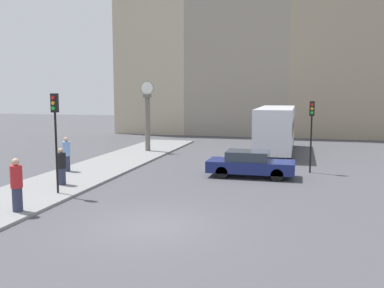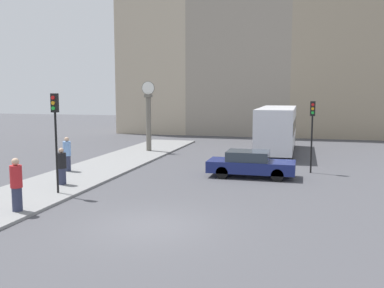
% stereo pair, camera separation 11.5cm
% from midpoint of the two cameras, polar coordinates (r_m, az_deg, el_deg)
% --- Properties ---
extents(ground_plane, '(120.00, 120.00, 0.00)m').
position_cam_midpoint_polar(ground_plane, '(13.89, -5.38, -10.79)').
color(ground_plane, '#47474C').
extents(sidewalk_corner, '(3.84, 24.59, 0.11)m').
position_cam_midpoint_polar(sidewalk_corner, '(25.47, -10.52, -2.59)').
color(sidewalk_corner, gray).
rests_on(sidewalk_corner, ground_plane).
extents(building_row, '(27.77, 5.00, 17.56)m').
position_cam_midpoint_polar(building_row, '(43.05, 9.23, 12.06)').
color(building_row, '#B7A88E').
rests_on(building_row, ground_plane).
extents(sedan_car, '(4.29, 1.77, 1.31)m').
position_cam_midpoint_polar(sedan_car, '(21.53, 7.95, -2.64)').
color(sedan_car, navy).
rests_on(sedan_car, ground_plane).
extents(bus_distant, '(2.37, 9.10, 3.16)m').
position_cam_midpoint_polar(bus_distant, '(30.23, 11.39, 2.19)').
color(bus_distant, silver).
rests_on(bus_distant, ground_plane).
extents(traffic_light_near, '(0.26, 0.24, 4.06)m').
position_cam_midpoint_polar(traffic_light_near, '(18.07, -17.58, 2.75)').
color(traffic_light_near, black).
rests_on(traffic_light_near, sidewalk_corner).
extents(traffic_light_far, '(0.26, 0.24, 3.75)m').
position_cam_midpoint_polar(traffic_light_far, '(23.05, 15.88, 2.86)').
color(traffic_light_far, black).
rests_on(traffic_light_far, ground_plane).
extents(street_clock, '(0.94, 0.46, 4.86)m').
position_cam_midpoint_polar(street_clock, '(30.12, -5.71, 3.56)').
color(street_clock, '#666056').
rests_on(street_clock, sidewalk_corner).
extents(pedestrian_blue_stripe, '(0.40, 0.40, 1.79)m').
position_cam_midpoint_polar(pedestrian_blue_stripe, '(23.23, -16.18, -1.32)').
color(pedestrian_blue_stripe, '#2D334C').
rests_on(pedestrian_blue_stripe, sidewalk_corner).
extents(pedestrian_black_jacket, '(0.41, 0.41, 1.65)m').
position_cam_midpoint_polar(pedestrian_black_jacket, '(19.92, -16.82, -2.89)').
color(pedestrian_black_jacket, '#2D334C').
rests_on(pedestrian_black_jacket, sidewalk_corner).
extents(pedestrian_red_top, '(0.41, 0.41, 1.86)m').
position_cam_midpoint_polar(pedestrian_red_top, '(16.00, -22.18, -5.05)').
color(pedestrian_red_top, '#2D334C').
rests_on(pedestrian_red_top, sidewalk_corner).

